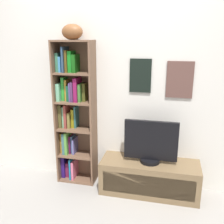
% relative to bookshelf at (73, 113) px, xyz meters
% --- Properties ---
extents(back_wall, '(4.80, 0.08, 2.39)m').
position_rel_bookshelf_xyz_m(back_wall, '(0.47, 0.12, 0.33)').
color(back_wall, silver).
rests_on(back_wall, ground).
extents(bookshelf, '(0.46, 0.24, 1.71)m').
position_rel_bookshelf_xyz_m(bookshelf, '(0.00, 0.00, 0.00)').
color(bookshelf, brown).
rests_on(bookshelf, ground).
extents(football, '(0.27, 0.20, 0.17)m').
position_rel_bookshelf_xyz_m(football, '(0.04, -0.03, 0.93)').
color(football, brown).
rests_on(football, bookshelf).
extents(tv_stand, '(1.11, 0.39, 0.38)m').
position_rel_bookshelf_xyz_m(tv_stand, '(0.95, -0.11, -0.67)').
color(tv_stand, brown).
rests_on(tv_stand, ground).
extents(television, '(0.59, 0.22, 0.49)m').
position_rel_bookshelf_xyz_m(television, '(0.95, -0.11, -0.25)').
color(television, black).
rests_on(television, tv_stand).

